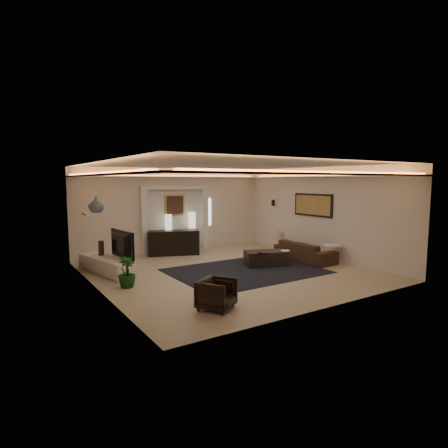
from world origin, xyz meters
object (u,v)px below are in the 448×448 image
armchair (217,294)px  sofa (305,251)px  coffee_table (265,258)px  console (173,243)px

armchair → sofa: bearing=-6.6°
sofa → armchair: bearing=115.5°
coffee_table → armchair: 4.06m
console → armchair: console is taller
sofa → armchair: 5.21m
console → coffee_table: console is taller
sofa → coffee_table: size_ratio=1.72×
sofa → coffee_table: 1.46m
coffee_table → armchair: armchair is taller
armchair → console: bearing=40.4°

